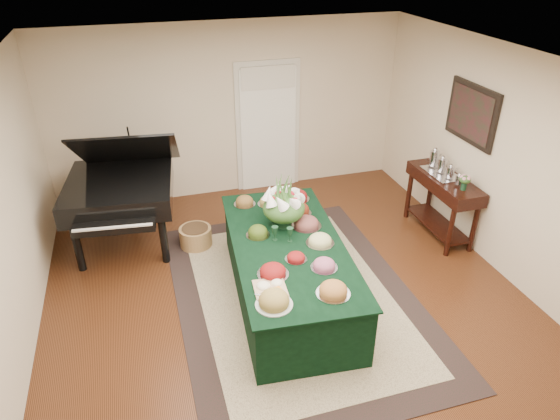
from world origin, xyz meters
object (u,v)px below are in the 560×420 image
object	(u,v)px
floral_centerpiece	(284,203)
grand_piano	(121,189)
buffet_table	(288,271)
mahogany_sideboard	(443,190)

from	to	relation	value
floral_centerpiece	grand_piano	size ratio (longest dim) A/B	0.29
buffet_table	mahogany_sideboard	size ratio (longest dim) A/B	2.11
floral_centerpiece	mahogany_sideboard	xyz separation A→B (m)	(2.40, 0.35, -0.36)
floral_centerpiece	grand_piano	xyz separation A→B (m)	(-1.83, 1.36, -0.21)
buffet_table	grand_piano	world-z (taller)	grand_piano
floral_centerpiece	grand_piano	world-z (taller)	grand_piano
floral_centerpiece	mahogany_sideboard	distance (m)	2.45
floral_centerpiece	grand_piano	bearing A→B (deg)	143.36
buffet_table	mahogany_sideboard	bearing A→B (deg)	16.86
floral_centerpiece	mahogany_sideboard	world-z (taller)	floral_centerpiece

